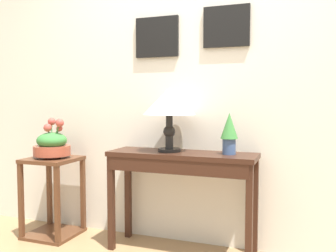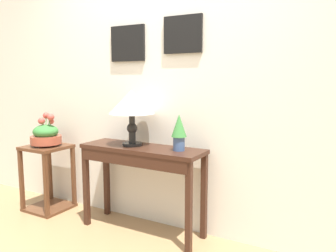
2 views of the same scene
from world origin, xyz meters
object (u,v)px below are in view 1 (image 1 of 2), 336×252
Objects in this scene: table_lamp at (169,104)px; planter_bowl_wide at (52,144)px; console_table at (181,170)px; pedestal_stand_left at (53,197)px; potted_plant_on_console at (229,131)px.

table_lamp is 1.08m from planter_bowl_wide.
console_table is 1.66× the size of pedestal_stand_left.
planter_bowl_wide is (-1.12, -0.03, 0.15)m from console_table.
pedestal_stand_left is (-1.02, -0.05, -0.78)m from table_lamp.
planter_bowl_wide is (0.00, 0.00, 0.45)m from pedestal_stand_left.
potted_plant_on_console is 1.59m from pedestal_stand_left.
pedestal_stand_left is 2.00× the size of planter_bowl_wide.
table_lamp is at bearing 2.80° from planter_bowl_wide.
potted_plant_on_console reaches higher than planter_bowl_wide.
planter_bowl_wide is at bearing 16.52° from pedestal_stand_left.
pedestal_stand_left is (-1.47, -0.07, -0.59)m from potted_plant_on_console.
planter_bowl_wide is (-1.02, -0.05, -0.34)m from table_lamp.
table_lamp is at bearing -177.81° from potted_plant_on_console.
console_table is at bearing 1.48° from pedestal_stand_left.
planter_bowl_wide is (-1.47, -0.07, -0.15)m from potted_plant_on_console.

